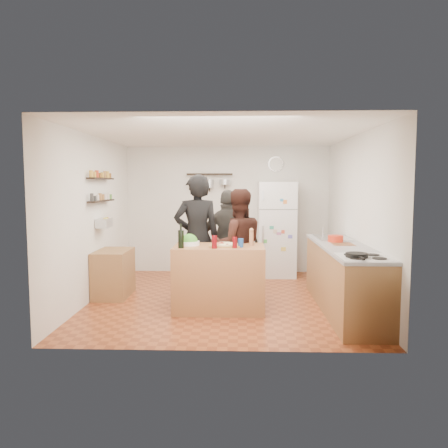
{
  "coord_description": "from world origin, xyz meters",
  "views": [
    {
      "loc": [
        0.23,
        -6.58,
        1.78
      ],
      "look_at": [
        0.0,
        0.1,
        1.15
      ],
      "focal_mm": 35.0,
      "sensor_mm": 36.0,
      "label": 1
    }
  ],
  "objects_px": {
    "red_bowl": "(336,239)",
    "pepper_mill": "(251,239)",
    "person_back": "(228,241)",
    "counter_run": "(344,279)",
    "prep_island": "(219,278)",
    "salad_bowl": "(189,243)",
    "person_left": "(197,238)",
    "fridge": "(277,229)",
    "wall_clock": "(276,164)",
    "side_table": "(114,273)",
    "person_center": "(238,245)",
    "salt_canister": "(241,243)",
    "skillet": "(357,255)",
    "wine_bottle": "(181,239)"
  },
  "relations": [
    {
      "from": "prep_island",
      "to": "pepper_mill",
      "type": "distance_m",
      "value": 0.71
    },
    {
      "from": "person_left",
      "to": "fridge",
      "type": "distance_m",
      "value": 2.26
    },
    {
      "from": "wine_bottle",
      "to": "counter_run",
      "type": "bearing_deg",
      "value": 6.71
    },
    {
      "from": "person_left",
      "to": "person_center",
      "type": "bearing_deg",
      "value": 163.88
    },
    {
      "from": "prep_island",
      "to": "side_table",
      "type": "relative_size",
      "value": 1.56
    },
    {
      "from": "counter_run",
      "to": "side_table",
      "type": "height_order",
      "value": "counter_run"
    },
    {
      "from": "pepper_mill",
      "to": "prep_island",
      "type": "bearing_deg",
      "value": -173.66
    },
    {
      "from": "salad_bowl",
      "to": "pepper_mill",
      "type": "distance_m",
      "value": 0.87
    },
    {
      "from": "person_back",
      "to": "side_table",
      "type": "distance_m",
      "value": 1.89
    },
    {
      "from": "person_center",
      "to": "wall_clock",
      "type": "distance_m",
      "value": 2.64
    },
    {
      "from": "pepper_mill",
      "to": "salad_bowl",
      "type": "bearing_deg",
      "value": 180.0
    },
    {
      "from": "salad_bowl",
      "to": "fridge",
      "type": "bearing_deg",
      "value": 58.33
    },
    {
      "from": "pepper_mill",
      "to": "person_center",
      "type": "distance_m",
      "value": 0.52
    },
    {
      "from": "counter_run",
      "to": "side_table",
      "type": "relative_size",
      "value": 3.29
    },
    {
      "from": "side_table",
      "to": "pepper_mill",
      "type": "bearing_deg",
      "value": -16.88
    },
    {
      "from": "side_table",
      "to": "fridge",
      "type": "bearing_deg",
      "value": 31.42
    },
    {
      "from": "counter_run",
      "to": "fridge",
      "type": "distance_m",
      "value": 2.46
    },
    {
      "from": "pepper_mill",
      "to": "fridge",
      "type": "height_order",
      "value": "fridge"
    },
    {
      "from": "wine_bottle",
      "to": "side_table",
      "type": "xyz_separation_m",
      "value": [
        -1.19,
        0.92,
        -0.66
      ]
    },
    {
      "from": "prep_island",
      "to": "person_center",
      "type": "height_order",
      "value": "person_center"
    },
    {
      "from": "wall_clock",
      "to": "person_back",
      "type": "bearing_deg",
      "value": -118.92
    },
    {
      "from": "person_back",
      "to": "skillet",
      "type": "height_order",
      "value": "person_back"
    },
    {
      "from": "pepper_mill",
      "to": "person_left",
      "type": "relative_size",
      "value": 0.1
    },
    {
      "from": "wall_clock",
      "to": "salad_bowl",
      "type": "bearing_deg",
      "value": -118.34
    },
    {
      "from": "person_center",
      "to": "person_back",
      "type": "bearing_deg",
      "value": -88.29
    },
    {
      "from": "red_bowl",
      "to": "pepper_mill",
      "type": "bearing_deg",
      "value": -163.43
    },
    {
      "from": "prep_island",
      "to": "salad_bowl",
      "type": "height_order",
      "value": "salad_bowl"
    },
    {
      "from": "red_bowl",
      "to": "fridge",
      "type": "height_order",
      "value": "fridge"
    },
    {
      "from": "person_center",
      "to": "counter_run",
      "type": "relative_size",
      "value": 0.64
    },
    {
      "from": "wine_bottle",
      "to": "red_bowl",
      "type": "relative_size",
      "value": 1.07
    },
    {
      "from": "prep_island",
      "to": "person_back",
      "type": "relative_size",
      "value": 0.75
    },
    {
      "from": "person_left",
      "to": "side_table",
      "type": "relative_size",
      "value": 2.38
    },
    {
      "from": "wine_bottle",
      "to": "prep_island",
      "type": "bearing_deg",
      "value": 23.75
    },
    {
      "from": "counter_run",
      "to": "wall_clock",
      "type": "relative_size",
      "value": 8.77
    },
    {
      "from": "fridge",
      "to": "wine_bottle",
      "type": "bearing_deg",
      "value": -120.25
    },
    {
      "from": "skillet",
      "to": "person_center",
      "type": "bearing_deg",
      "value": 134.03
    },
    {
      "from": "skillet",
      "to": "wall_clock",
      "type": "height_order",
      "value": "wall_clock"
    },
    {
      "from": "prep_island",
      "to": "salt_canister",
      "type": "relative_size",
      "value": 10.58
    },
    {
      "from": "salt_canister",
      "to": "wall_clock",
      "type": "bearing_deg",
      "value": 76.03
    },
    {
      "from": "person_back",
      "to": "fridge",
      "type": "height_order",
      "value": "fridge"
    },
    {
      "from": "salad_bowl",
      "to": "fridge",
      "type": "height_order",
      "value": "fridge"
    },
    {
      "from": "salt_canister",
      "to": "fridge",
      "type": "relative_size",
      "value": 0.07
    },
    {
      "from": "person_back",
      "to": "counter_run",
      "type": "relative_size",
      "value": 0.64
    },
    {
      "from": "person_center",
      "to": "side_table",
      "type": "height_order",
      "value": "person_center"
    },
    {
      "from": "person_back",
      "to": "red_bowl",
      "type": "bearing_deg",
      "value": 173.03
    },
    {
      "from": "salad_bowl",
      "to": "salt_canister",
      "type": "relative_size",
      "value": 2.45
    },
    {
      "from": "wall_clock",
      "to": "person_center",
      "type": "bearing_deg",
      "value": -108.74
    },
    {
      "from": "person_center",
      "to": "skillet",
      "type": "bearing_deg",
      "value": 120.45
    },
    {
      "from": "salt_canister",
      "to": "side_table",
      "type": "bearing_deg",
      "value": 157.63
    },
    {
      "from": "wine_bottle",
      "to": "fridge",
      "type": "relative_size",
      "value": 0.13
    }
  ]
}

